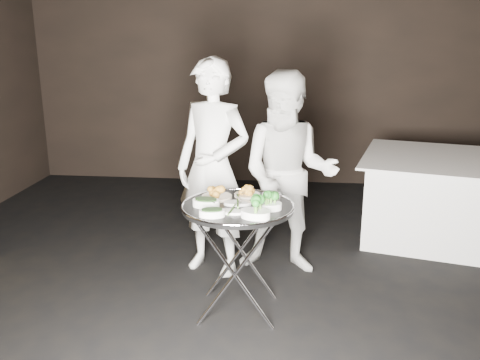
# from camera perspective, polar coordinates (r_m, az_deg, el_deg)

# --- Properties ---
(floor) EXTENTS (6.00, 7.00, 0.05)m
(floor) POSITION_cam_1_polar(r_m,az_deg,el_deg) (3.83, -1.82, -14.76)
(floor) COLOR black
(floor) RESTS_ON ground
(wall_back) EXTENTS (6.00, 0.05, 3.00)m
(wall_back) POSITION_cam_1_polar(r_m,az_deg,el_deg) (6.83, 2.03, 12.21)
(wall_back) COLOR black
(wall_back) RESTS_ON floor
(tray_stand) EXTENTS (0.54, 0.46, 0.79)m
(tray_stand) POSITION_cam_1_polar(r_m,az_deg,el_deg) (3.61, -0.24, -8.39)
(tray_stand) COLOR silver
(tray_stand) RESTS_ON floor
(serving_tray) EXTENTS (0.78, 0.78, 0.04)m
(serving_tray) POSITION_cam_1_polar(r_m,az_deg,el_deg) (3.48, -0.25, -3.03)
(serving_tray) COLOR black
(serving_tray) RESTS_ON tray_stand
(potato_plate_a) EXTENTS (0.23, 0.23, 0.08)m
(potato_plate_a) POSITION_cam_1_polar(r_m,az_deg,el_deg) (3.62, -2.62, -1.52)
(potato_plate_a) COLOR beige
(potato_plate_a) RESTS_ON serving_tray
(potato_plate_b) EXTENTS (0.19, 0.19, 0.07)m
(potato_plate_b) POSITION_cam_1_polar(r_m,az_deg,el_deg) (3.67, 0.80, -1.36)
(potato_plate_b) COLOR beige
(potato_plate_b) RESTS_ON serving_tray
(greens_bowl) EXTENTS (0.13, 0.13, 0.08)m
(greens_bowl) POSITION_cam_1_polar(r_m,az_deg,el_deg) (3.58, 3.52, -1.75)
(greens_bowl) COLOR white
(greens_bowl) RESTS_ON serving_tray
(asparagus_plate_a) EXTENTS (0.20, 0.13, 0.04)m
(asparagus_plate_a) POSITION_cam_1_polar(r_m,az_deg,el_deg) (3.49, -0.25, -2.50)
(asparagus_plate_a) COLOR white
(asparagus_plate_a) RESTS_ON serving_tray
(asparagus_plate_b) EXTENTS (0.18, 0.11, 0.03)m
(asparagus_plate_b) POSITION_cam_1_polar(r_m,az_deg,el_deg) (3.32, -0.94, -3.49)
(asparagus_plate_b) COLOR white
(asparagus_plate_b) RESTS_ON serving_tray
(spinach_bowl_a) EXTENTS (0.20, 0.15, 0.08)m
(spinach_bowl_a) POSITION_cam_1_polar(r_m,az_deg,el_deg) (3.45, -3.83, -2.44)
(spinach_bowl_a) COLOR white
(spinach_bowl_a) RESTS_ON serving_tray
(spinach_bowl_b) EXTENTS (0.18, 0.13, 0.07)m
(spinach_bowl_b) POSITION_cam_1_polar(r_m,az_deg,el_deg) (3.26, -3.17, -3.58)
(spinach_bowl_b) COLOR white
(spinach_bowl_b) RESTS_ON serving_tray
(broccoli_bowl_a) EXTENTS (0.18, 0.14, 0.07)m
(broccoli_bowl_a) POSITION_cam_1_polar(r_m,az_deg,el_deg) (3.39, 3.22, -2.76)
(broccoli_bowl_a) COLOR white
(broccoli_bowl_a) RESTS_ON serving_tray
(broccoli_bowl_b) EXTENTS (0.23, 0.19, 0.08)m
(broccoli_bowl_b) POSITION_cam_1_polar(r_m,az_deg,el_deg) (3.23, 1.74, -3.63)
(broccoli_bowl_b) COLOR white
(broccoli_bowl_b) RESTS_ON serving_tray
(serving_utensils) EXTENTS (0.58, 0.42, 0.01)m
(serving_utensils) POSITION_cam_1_polar(r_m,az_deg,el_deg) (3.52, 0.14, -1.77)
(serving_utensils) COLOR silver
(serving_utensils) RESTS_ON serving_tray
(waiter_left) EXTENTS (0.76, 0.63, 1.78)m
(waiter_left) POSITION_cam_1_polar(r_m,az_deg,el_deg) (4.14, -3.07, 1.31)
(waiter_left) COLOR white
(waiter_left) RESTS_ON floor
(waiter_right) EXTENTS (0.87, 0.70, 1.68)m
(waiter_right) POSITION_cam_1_polar(r_m,az_deg,el_deg) (4.16, 5.46, 0.61)
(waiter_right) COLOR white
(waiter_right) RESTS_ON floor
(dining_table) EXTENTS (1.42, 1.42, 0.81)m
(dining_table) POSITION_cam_1_polar(r_m,az_deg,el_deg) (5.35, 21.18, -1.80)
(dining_table) COLOR white
(dining_table) RESTS_ON floor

